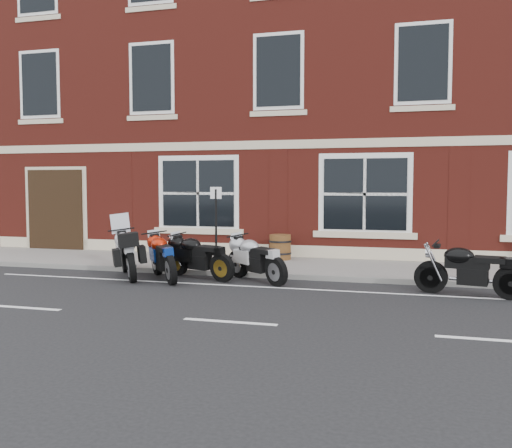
{
  "coord_description": "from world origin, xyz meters",
  "views": [
    {
      "loc": [
        2.9,
        -11.72,
        2.25
      ],
      "look_at": [
        -0.85,
        1.6,
        1.28
      ],
      "focal_mm": 40.0,
      "sensor_mm": 36.0,
      "label": 1
    }
  ],
  "objects_px": {
    "moto_touring_silver": "(129,251)",
    "moto_naked_black": "(468,268)",
    "moto_sport_black": "(198,255)",
    "barrel_planter": "(280,247)",
    "moto_sport_red": "(164,255)",
    "parking_sign": "(216,222)",
    "moto_sport_silver": "(256,257)"
  },
  "relations": [
    {
      "from": "moto_sport_black",
      "to": "barrel_planter",
      "type": "relative_size",
      "value": 2.89
    },
    {
      "from": "moto_sport_red",
      "to": "barrel_planter",
      "type": "xyz_separation_m",
      "value": [
        2.03,
        3.32,
        -0.1
      ]
    },
    {
      "from": "moto_naked_black",
      "to": "parking_sign",
      "type": "bearing_deg",
      "value": 91.07
    },
    {
      "from": "moto_touring_silver",
      "to": "moto_naked_black",
      "type": "height_order",
      "value": "moto_touring_silver"
    },
    {
      "from": "moto_sport_black",
      "to": "moto_sport_silver",
      "type": "xyz_separation_m",
      "value": [
        1.45,
        -0.02,
        0.0
      ]
    },
    {
      "from": "moto_sport_black",
      "to": "moto_naked_black",
      "type": "distance_m",
      "value": 6.04
    },
    {
      "from": "moto_sport_red",
      "to": "parking_sign",
      "type": "bearing_deg",
      "value": 8.47
    },
    {
      "from": "moto_sport_black",
      "to": "barrel_planter",
      "type": "distance_m",
      "value": 3.26
    },
    {
      "from": "barrel_planter",
      "to": "moto_sport_red",
      "type": "bearing_deg",
      "value": -121.43
    },
    {
      "from": "moto_touring_silver",
      "to": "moto_sport_red",
      "type": "xyz_separation_m",
      "value": [
        1.0,
        -0.12,
        -0.04
      ]
    },
    {
      "from": "moto_sport_red",
      "to": "parking_sign",
      "type": "xyz_separation_m",
      "value": [
        0.95,
        0.98,
        0.74
      ]
    },
    {
      "from": "moto_sport_silver",
      "to": "moto_naked_black",
      "type": "distance_m",
      "value": 4.6
    },
    {
      "from": "barrel_planter",
      "to": "parking_sign",
      "type": "bearing_deg",
      "value": -114.66
    },
    {
      "from": "moto_touring_silver",
      "to": "moto_sport_silver",
      "type": "height_order",
      "value": "moto_touring_silver"
    },
    {
      "from": "parking_sign",
      "to": "moto_sport_black",
      "type": "bearing_deg",
      "value": -108.46
    },
    {
      "from": "moto_sport_black",
      "to": "parking_sign",
      "type": "distance_m",
      "value": 1.02
    },
    {
      "from": "moto_sport_black",
      "to": "moto_naked_black",
      "type": "bearing_deg",
      "value": -72.72
    },
    {
      "from": "moto_sport_red",
      "to": "moto_naked_black",
      "type": "xyz_separation_m",
      "value": [
        6.74,
        -0.2,
        -0.01
      ]
    },
    {
      "from": "moto_sport_black",
      "to": "moto_sport_silver",
      "type": "bearing_deg",
      "value": -68.37
    },
    {
      "from": "moto_naked_black",
      "to": "barrel_planter",
      "type": "bearing_deg",
      "value": 65.75
    },
    {
      "from": "moto_sport_red",
      "to": "moto_touring_silver",
      "type": "bearing_deg",
      "value": 135.78
    },
    {
      "from": "barrel_planter",
      "to": "parking_sign",
      "type": "distance_m",
      "value": 2.72
    },
    {
      "from": "moto_sport_black",
      "to": "moto_naked_black",
      "type": "relative_size",
      "value": 0.94
    },
    {
      "from": "moto_naked_black",
      "to": "moto_touring_silver",
      "type": "bearing_deg",
      "value": 100.16
    },
    {
      "from": "moto_sport_black",
      "to": "parking_sign",
      "type": "height_order",
      "value": "parking_sign"
    },
    {
      "from": "barrel_planter",
      "to": "moto_sport_black",
      "type": "bearing_deg",
      "value": -113.5
    },
    {
      "from": "moto_sport_silver",
      "to": "barrel_planter",
      "type": "xyz_separation_m",
      "value": [
        -0.14,
        3.01,
        -0.08
      ]
    },
    {
      "from": "parking_sign",
      "to": "moto_touring_silver",
      "type": "bearing_deg",
      "value": -155.73
    },
    {
      "from": "moto_sport_silver",
      "to": "moto_touring_silver",
      "type": "bearing_deg",
      "value": 131.64
    },
    {
      "from": "moto_touring_silver",
      "to": "moto_sport_silver",
      "type": "bearing_deg",
      "value": -30.79
    },
    {
      "from": "moto_sport_red",
      "to": "barrel_planter",
      "type": "distance_m",
      "value": 3.9
    },
    {
      "from": "moto_touring_silver",
      "to": "moto_sport_red",
      "type": "relative_size",
      "value": 1.07
    }
  ]
}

